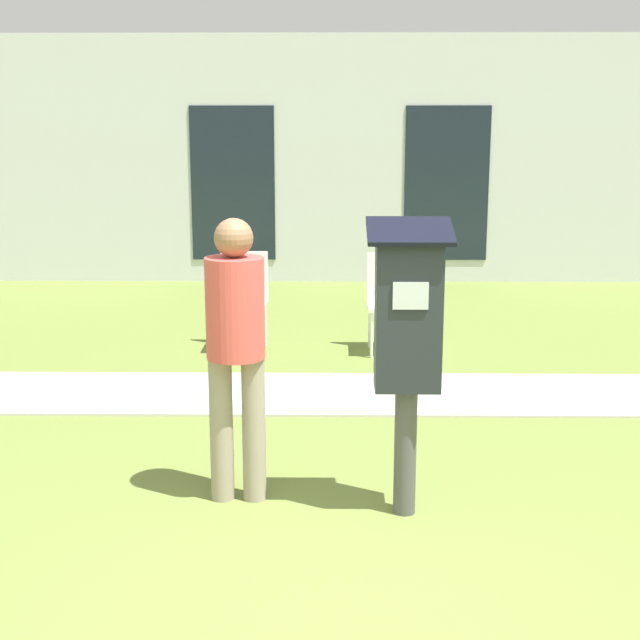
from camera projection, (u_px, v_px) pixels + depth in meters
name	position (u px, v px, depth m)	size (l,w,h in m)	color
ground_plane	(354.00, 618.00, 3.80)	(40.00, 40.00, 0.00)	olive
sidewalk	(344.00, 394.00, 6.94)	(12.00, 1.10, 0.02)	beige
building_facade	(340.00, 161.00, 11.71)	(10.00, 0.26, 3.20)	silver
parking_meter	(408.00, 330.00, 4.62)	(0.44, 0.31, 1.59)	#4C4C4C
person_standing	(236.00, 338.00, 4.82)	(0.32, 0.32, 1.58)	gray
outdoor_chair_left	(244.00, 292.00, 8.30)	(0.44, 0.44, 0.90)	white
outdoor_chair_middle	(391.00, 295.00, 8.20)	(0.44, 0.44, 0.90)	white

